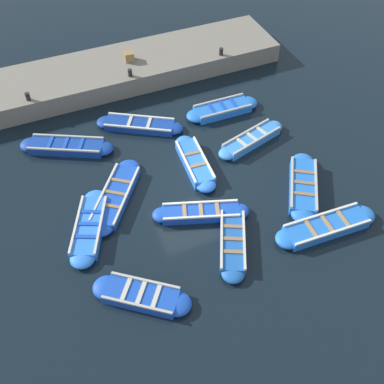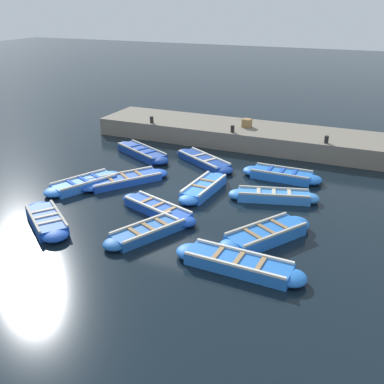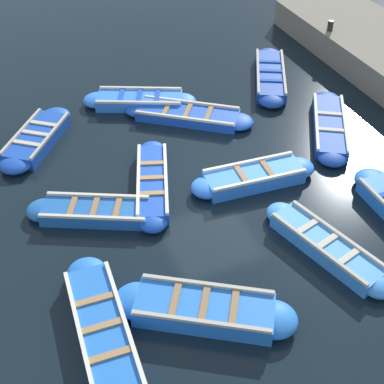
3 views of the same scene
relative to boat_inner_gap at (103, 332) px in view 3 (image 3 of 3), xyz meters
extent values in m
plane|color=black|center=(3.97, 3.83, -0.18)|extent=(120.00, 120.00, 0.00)
cube|color=blue|center=(0.00, 0.00, -0.01)|extent=(1.06, 3.11, 0.35)
ellipsoid|color=blue|center=(0.07, 1.54, -0.01)|extent=(0.89, 0.92, 0.35)
cube|color=silver|center=(0.42, -0.02, 0.21)|extent=(0.22, 3.01, 0.07)
cube|color=silver|center=(-0.42, 0.02, 0.21)|extent=(0.22, 3.01, 0.07)
cube|color=#9E7A51|center=(-0.03, -0.65, 0.19)|extent=(0.82, 0.18, 0.04)
cube|color=#9E7A51|center=(0.00, 0.00, 0.19)|extent=(0.82, 0.18, 0.04)
cube|color=#9E7A51|center=(0.03, 0.65, 0.19)|extent=(0.82, 0.18, 0.04)
cube|color=#1947B7|center=(4.37, 6.46, -0.04)|extent=(3.01, 2.56, 0.28)
ellipsoid|color=#1947B7|center=(5.58, 5.58, -0.04)|extent=(1.29, 1.28, 0.28)
ellipsoid|color=#1947B7|center=(3.15, 7.35, -0.04)|extent=(1.29, 1.28, 0.28)
cube|color=beige|center=(4.63, 6.83, 0.14)|extent=(2.43, 1.80, 0.07)
cube|color=beige|center=(4.10, 6.10, 0.14)|extent=(2.43, 1.80, 0.07)
cube|color=olive|center=(4.88, 6.09, 0.12)|extent=(0.62, 0.78, 0.04)
cube|color=olive|center=(4.37, 6.46, 0.12)|extent=(0.62, 0.78, 0.04)
cube|color=olive|center=(3.85, 6.84, 0.12)|extent=(0.62, 0.78, 0.04)
ellipsoid|color=blue|center=(7.51, 1.78, -0.01)|extent=(0.91, 0.93, 0.35)
cube|color=navy|center=(7.93, 4.33, -0.03)|extent=(2.30, 3.05, 0.30)
ellipsoid|color=navy|center=(7.15, 3.03, -0.03)|extent=(1.12, 1.13, 0.30)
ellipsoid|color=navy|center=(8.70, 5.63, -0.03)|extent=(1.12, 1.13, 0.30)
cube|color=silver|center=(8.27, 4.12, 0.15)|extent=(1.59, 2.59, 0.07)
cube|color=silver|center=(7.58, 4.53, 0.15)|extent=(1.59, 2.59, 0.07)
cube|color=beige|center=(7.71, 3.96, 0.14)|extent=(0.74, 0.52, 0.04)
cube|color=beige|center=(8.15, 4.70, 0.14)|extent=(0.74, 0.52, 0.04)
cube|color=blue|center=(3.29, 7.76, -0.02)|extent=(2.76, 1.92, 0.33)
ellipsoid|color=blue|center=(4.48, 7.23, -0.02)|extent=(1.16, 1.15, 0.33)
ellipsoid|color=blue|center=(2.10, 8.30, -0.02)|extent=(1.16, 1.15, 0.33)
cube|color=beige|center=(3.46, 8.15, 0.18)|extent=(2.37, 1.12, 0.07)
cube|color=beige|center=(3.11, 7.37, 0.18)|extent=(2.37, 1.12, 0.07)
cube|color=#1947B7|center=(3.79, 7.54, 0.17)|extent=(0.46, 0.81, 0.04)
cube|color=#1947B7|center=(3.29, 7.76, 0.17)|extent=(0.46, 0.81, 0.04)
cube|color=#1947B7|center=(2.78, 7.99, 0.17)|extent=(0.46, 0.81, 0.04)
cube|color=#1947B7|center=(2.33, 3.84, -0.02)|extent=(1.64, 2.92, 0.32)
ellipsoid|color=#1947B7|center=(1.87, 2.51, -0.02)|extent=(0.90, 0.92, 0.32)
ellipsoid|color=#1947B7|center=(2.79, 5.18, -0.02)|extent=(0.90, 0.92, 0.32)
cube|color=silver|center=(2.66, 3.73, 0.17)|extent=(0.98, 2.64, 0.07)
cube|color=silver|center=(2.01, 3.95, 0.17)|extent=(0.98, 2.64, 0.07)
cube|color=#9E7A51|center=(2.14, 3.28, 0.15)|extent=(0.68, 0.35, 0.04)
cube|color=#9E7A51|center=(2.33, 3.84, 0.15)|extent=(0.68, 0.35, 0.04)
cube|color=#9E7A51|center=(2.53, 4.41, 0.15)|extent=(0.68, 0.35, 0.04)
cube|color=blue|center=(4.78, 3.03, 0.00)|extent=(2.58, 1.03, 0.37)
ellipsoid|color=blue|center=(6.04, 2.95, 0.00)|extent=(0.87, 0.85, 0.37)
ellipsoid|color=blue|center=(3.52, 3.12, 0.00)|extent=(0.87, 0.85, 0.37)
cube|color=silver|center=(4.81, 3.42, 0.22)|extent=(2.48, 0.25, 0.07)
cube|color=silver|center=(4.76, 2.64, 0.22)|extent=(2.48, 0.25, 0.07)
cube|color=olive|center=(5.14, 3.01, 0.21)|extent=(0.19, 0.77, 0.04)
cube|color=olive|center=(4.43, 3.06, 0.21)|extent=(0.19, 0.77, 0.04)
cube|color=blue|center=(1.96, -0.28, 0.02)|extent=(2.82, 2.27, 0.40)
ellipsoid|color=blue|center=(3.11, -1.00, 0.02)|extent=(1.28, 1.27, 0.40)
ellipsoid|color=blue|center=(0.81, 0.44, 0.02)|extent=(1.28, 1.27, 0.40)
cube|color=#B2AD9E|center=(2.20, 0.11, 0.25)|extent=(2.30, 1.48, 0.07)
cube|color=#B2AD9E|center=(1.72, -0.66, 0.25)|extent=(2.30, 1.48, 0.07)
cube|color=olive|center=(2.45, -0.58, 0.24)|extent=(0.58, 0.81, 0.04)
cube|color=olive|center=(1.96, -0.28, 0.24)|extent=(0.58, 0.81, 0.04)
cube|color=olive|center=(1.48, 0.03, 0.24)|extent=(0.58, 0.81, 0.04)
cube|color=navy|center=(7.77, 7.59, -0.01)|extent=(2.22, 3.15, 0.34)
ellipsoid|color=navy|center=(7.07, 6.22, -0.01)|extent=(1.15, 1.16, 0.34)
ellipsoid|color=navy|center=(8.48, 8.96, -0.01)|extent=(1.15, 1.16, 0.34)
cube|color=#B2AD9E|center=(8.15, 7.40, 0.20)|extent=(1.44, 2.72, 0.07)
cube|color=#B2AD9E|center=(7.40, 7.78, 0.20)|extent=(1.44, 2.72, 0.07)
cube|color=#1947B7|center=(7.48, 7.01, 0.18)|extent=(0.78, 0.49, 0.04)
cube|color=#1947B7|center=(7.77, 7.59, 0.18)|extent=(0.78, 0.49, 0.04)
cube|color=#1947B7|center=(8.07, 8.17, 0.18)|extent=(0.78, 0.49, 0.04)
cube|color=#3884E0|center=(5.14, 0.27, -0.01)|extent=(1.48, 2.84, 0.34)
ellipsoid|color=#3884E0|center=(5.51, -1.05, -0.01)|extent=(0.88, 0.89, 0.34)
ellipsoid|color=#3884E0|center=(4.77, 1.59, -0.01)|extent=(0.88, 0.89, 0.34)
cube|color=#B2AD9E|center=(5.47, 0.36, 0.19)|extent=(0.81, 2.61, 0.07)
cube|color=#B2AD9E|center=(4.81, 0.18, 0.19)|extent=(0.81, 2.61, 0.07)
cube|color=beige|center=(5.30, -0.29, 0.18)|extent=(0.69, 0.32, 0.04)
cube|color=beige|center=(5.14, 0.27, 0.18)|extent=(0.69, 0.32, 0.04)
cube|color=beige|center=(4.98, 0.83, 0.18)|extent=(0.69, 0.32, 0.04)
cube|color=#1947B7|center=(-0.02, 6.92, -0.02)|extent=(2.18, 2.45, 0.33)
ellipsoid|color=#1947B7|center=(-0.72, 5.98, -0.02)|extent=(1.25, 1.26, 0.33)
ellipsoid|color=#1947B7|center=(0.69, 7.85, -0.02)|extent=(1.25, 1.26, 0.33)
cube|color=#B2AD9E|center=(0.33, 6.65, 0.19)|extent=(1.45, 1.88, 0.07)
cube|color=#B2AD9E|center=(-0.37, 7.18, 0.19)|extent=(1.45, 1.88, 0.07)
cube|color=beige|center=(-0.32, 6.52, 0.17)|extent=(0.76, 0.62, 0.04)
cube|color=beige|center=(-0.02, 6.92, 0.17)|extent=(0.76, 0.62, 0.04)
cube|color=beige|center=(0.28, 7.32, 0.17)|extent=(0.76, 0.62, 0.04)
cube|color=#1E59AD|center=(0.73, 3.34, -0.03)|extent=(2.64, 1.86, 0.31)
ellipsoid|color=#1E59AD|center=(1.86, 2.80, -0.03)|extent=(1.07, 1.06, 0.31)
ellipsoid|color=#1E59AD|center=(-0.40, 3.89, -0.03)|extent=(1.07, 1.06, 0.31)
cube|color=beige|center=(0.90, 3.69, 0.16)|extent=(2.26, 1.14, 0.07)
cube|color=beige|center=(0.56, 3.00, 0.16)|extent=(2.26, 1.14, 0.07)
cube|color=olive|center=(1.21, 3.11, 0.15)|extent=(0.45, 0.74, 0.04)
cube|color=olive|center=(0.73, 3.34, 0.15)|extent=(0.45, 0.74, 0.04)
cube|color=olive|center=(0.25, 3.58, 0.15)|extent=(0.45, 0.74, 0.04)
cylinder|color=black|center=(10.54, 8.48, 0.92)|extent=(0.20, 0.20, 0.35)
camera|label=1|loc=(-7.05, 8.16, 12.74)|focal=42.00mm
camera|label=2|loc=(-10.62, -3.20, 7.02)|focal=42.00mm
camera|label=3|loc=(-0.73, -6.13, 8.57)|focal=50.00mm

